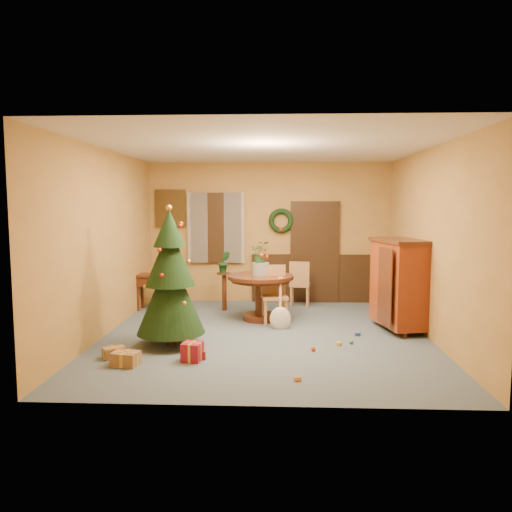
# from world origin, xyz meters

# --- Properties ---
(room_envelope) EXTENTS (5.50, 5.50, 5.50)m
(room_envelope) POSITION_xyz_m (0.21, 2.70, 1.12)
(room_envelope) COLOR #3A4C54
(room_envelope) RESTS_ON ground
(dining_table) EXTENTS (1.16, 1.16, 0.80)m
(dining_table) POSITION_xyz_m (-0.11, 1.03, 0.56)
(dining_table) COLOR black
(dining_table) RESTS_ON floor
(urn) EXTENTS (0.30, 0.30, 0.22)m
(urn) POSITION_xyz_m (-0.11, 1.03, 0.91)
(urn) COLOR slate
(urn) RESTS_ON dining_table
(centerpiece_plant) EXTENTS (0.34, 0.30, 0.38)m
(centerpiece_plant) POSITION_xyz_m (-0.11, 1.03, 1.21)
(centerpiece_plant) COLOR #1E4C23
(centerpiece_plant) RESTS_ON urn
(chair_near) EXTENTS (0.48, 0.48, 0.99)m
(chair_near) POSITION_xyz_m (0.12, 0.84, 0.53)
(chair_near) COLOR olive
(chair_near) RESTS_ON floor
(chair_far) EXTENTS (0.44, 0.44, 0.91)m
(chair_far) POSITION_xyz_m (0.63, 2.24, 0.49)
(chair_far) COLOR olive
(chair_far) RESTS_ON floor
(guitar) EXTENTS (0.49, 0.61, 0.80)m
(guitar) POSITION_xyz_m (0.23, 0.42, 0.41)
(guitar) COLOR beige
(guitar) RESTS_ON floor
(plant_stand) EXTENTS (0.28, 0.28, 0.73)m
(plant_stand) POSITION_xyz_m (-0.84, 1.80, 0.45)
(plant_stand) COLOR black
(plant_stand) RESTS_ON floor
(stand_plant) EXTENTS (0.27, 0.23, 0.42)m
(stand_plant) POSITION_xyz_m (-0.84, 1.80, 0.94)
(stand_plant) COLOR #19471E
(stand_plant) RESTS_ON plant_stand
(christmas_tree) EXTENTS (0.99, 0.99, 2.04)m
(christmas_tree) POSITION_xyz_m (-1.36, -0.59, 0.97)
(christmas_tree) COLOR #382111
(christmas_tree) RESTS_ON floor
(writing_desk) EXTENTS (0.80, 0.41, 0.70)m
(writing_desk) POSITION_xyz_m (-2.15, 1.79, 0.53)
(writing_desk) COLOR black
(writing_desk) RESTS_ON floor
(sideboard) EXTENTS (0.84, 1.26, 1.49)m
(sideboard) POSITION_xyz_m (2.15, 0.43, 0.80)
(sideboard) COLOR #611D0B
(sideboard) RESTS_ON floor
(gift_a) EXTENTS (0.37, 0.30, 0.18)m
(gift_a) POSITION_xyz_m (-1.74, -1.54, 0.09)
(gift_a) COLOR brown
(gift_a) RESTS_ON floor
(gift_b) EXTENTS (0.28, 0.28, 0.25)m
(gift_b) POSITION_xyz_m (-0.92, -1.32, 0.12)
(gift_b) COLOR maroon
(gift_b) RESTS_ON floor
(gift_c) EXTENTS (0.33, 0.32, 0.15)m
(gift_c) POSITION_xyz_m (-1.99, -1.24, 0.07)
(gift_c) COLOR brown
(gift_c) RESTS_ON floor
(gift_d) EXTENTS (0.33, 0.18, 0.11)m
(gift_d) POSITION_xyz_m (-0.92, -1.25, 0.05)
(gift_d) COLOR maroon
(gift_d) RESTS_ON floor
(toy_a) EXTENTS (0.09, 0.06, 0.05)m
(toy_a) POSITION_xyz_m (1.44, 0.02, 0.03)
(toy_a) COLOR #224293
(toy_a) RESTS_ON floor
(toy_b) EXTENTS (0.06, 0.06, 0.06)m
(toy_b) POSITION_xyz_m (1.27, -0.45, 0.03)
(toy_b) COLOR #258825
(toy_b) RESTS_ON floor
(toy_c) EXTENTS (0.08, 0.09, 0.05)m
(toy_c) POSITION_xyz_m (1.08, -0.53, 0.03)
(toy_c) COLOR gold
(toy_c) RESTS_ON floor
(toy_d) EXTENTS (0.06, 0.06, 0.06)m
(toy_d) POSITION_xyz_m (0.69, -0.82, 0.03)
(toy_d) COLOR red
(toy_d) RESTS_ON floor
(toy_e) EXTENTS (0.09, 0.07, 0.05)m
(toy_e) POSITION_xyz_m (0.43, -2.01, 0.03)
(toy_e) COLOR orange
(toy_e) RESTS_ON floor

